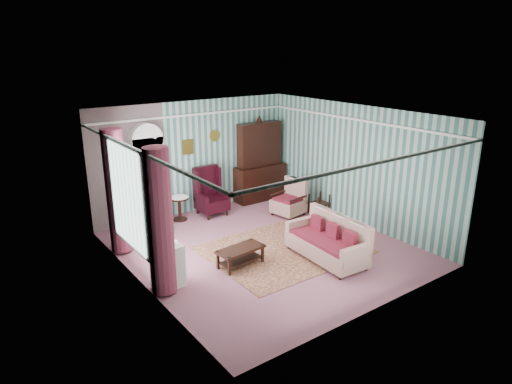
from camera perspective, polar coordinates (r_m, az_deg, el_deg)
floor at (r=9.99m, az=1.00°, el=-7.05°), size 6.00×6.00×0.00m
room_shell at (r=9.12m, az=-2.70°, el=3.87°), size 5.53×6.02×2.91m
bookcase at (r=11.31m, az=-13.22°, el=1.54°), size 0.80×0.28×2.24m
dresser_hutch at (r=12.74m, az=0.53°, el=4.13°), size 1.50×0.56×2.36m
wingback_left at (r=11.03m, az=-13.43°, el=-1.61°), size 0.76×0.80×1.25m
wingback_right at (r=11.75m, az=-5.57°, el=0.03°), size 0.76×0.80×1.25m
seated_woman at (r=11.04m, az=-13.41°, el=-1.78°), size 0.44×0.40×1.18m
round_side_table at (r=11.60m, az=-9.52°, el=-2.07°), size 0.50×0.50×0.60m
nest_table at (r=12.02m, az=7.88°, el=-1.42°), size 0.45×0.38×0.54m
plant_stand at (r=8.49m, az=-10.97°, el=-9.18°), size 0.55×0.35×0.80m
rug at (r=9.95m, az=3.44°, el=-7.17°), size 3.20×2.60×0.01m
sofa at (r=9.42m, az=8.82°, el=-5.49°), size 1.16×1.89×1.02m
floral_armchair at (r=11.72m, az=4.09°, el=-0.56°), size 0.83×0.89×1.02m
coffee_table at (r=9.18m, az=-1.95°, el=-8.09°), size 1.01×0.54×0.38m
potted_plant_a at (r=8.13m, az=-11.33°, el=-5.69°), size 0.43×0.39×0.42m
potted_plant_b at (r=8.35m, az=-11.06°, el=-4.71°), size 0.30×0.25×0.50m
potted_plant_c at (r=8.26m, az=-11.82°, el=-5.49°), size 0.29×0.29×0.39m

